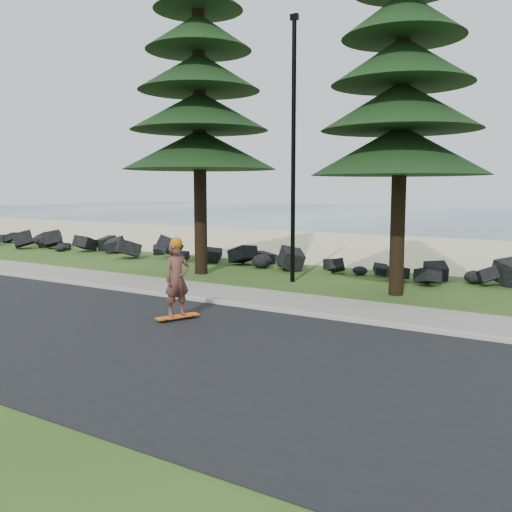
# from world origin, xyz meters

# --- Properties ---
(ground) EXTENTS (160.00, 160.00, 0.00)m
(ground) POSITION_xyz_m (0.00, 0.00, 0.00)
(ground) COLOR #2B4C17
(ground) RESTS_ON ground
(road) EXTENTS (160.00, 7.00, 0.02)m
(road) POSITION_xyz_m (0.00, -4.50, 0.01)
(road) COLOR black
(road) RESTS_ON ground
(kerb) EXTENTS (160.00, 0.20, 0.10)m
(kerb) POSITION_xyz_m (0.00, -0.90, 0.05)
(kerb) COLOR #ACAA9B
(kerb) RESTS_ON ground
(sidewalk) EXTENTS (160.00, 2.00, 0.08)m
(sidewalk) POSITION_xyz_m (0.00, 0.20, 0.04)
(sidewalk) COLOR gray
(sidewalk) RESTS_ON ground
(beach_sand) EXTENTS (160.00, 15.00, 0.01)m
(beach_sand) POSITION_xyz_m (0.00, 14.50, 0.01)
(beach_sand) COLOR beige
(beach_sand) RESTS_ON ground
(seawall_boulders) EXTENTS (60.00, 2.40, 1.10)m
(seawall_boulders) POSITION_xyz_m (0.00, 5.60, 0.00)
(seawall_boulders) COLOR black
(seawall_boulders) RESTS_ON ground
(pine_left) EXTENTS (5.20, 5.20, 13.78)m
(pine_left) POSITION_xyz_m (-3.50, 3.00, 8.69)
(pine_left) COLOR black
(pine_left) RESTS_ON ground
(lamp_post) EXTENTS (0.25, 0.14, 8.14)m
(lamp_post) POSITION_xyz_m (0.00, 3.20, 4.13)
(lamp_post) COLOR black
(lamp_post) RESTS_ON ground
(skateboarder) EXTENTS (0.59, 1.02, 1.86)m
(skateboarder) POSITION_xyz_m (0.43, -2.86, 0.94)
(skateboarder) COLOR orange
(skateboarder) RESTS_ON ground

